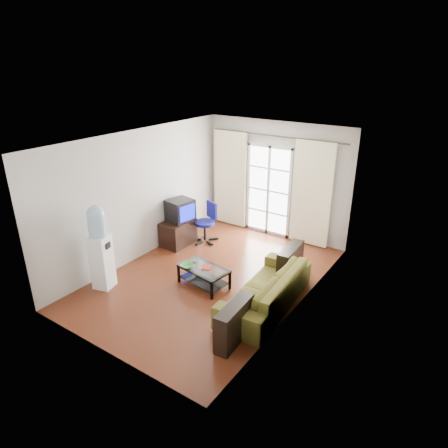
{
  "coord_description": "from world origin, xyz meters",
  "views": [
    {
      "loc": [
        4.03,
        -5.5,
        4.0
      ],
      "look_at": [
        0.06,
        0.35,
        1.03
      ],
      "focal_mm": 32.0,
      "sensor_mm": 36.0,
      "label": 1
    }
  ],
  "objects_px": {
    "sofa": "(266,288)",
    "crt_tv": "(180,210)",
    "coffee_table": "(204,274)",
    "task_chair": "(206,230)",
    "tv_stand": "(178,233)",
    "water_cooler": "(100,246)"
  },
  "relations": [
    {
      "from": "sofa",
      "to": "tv_stand",
      "type": "relative_size",
      "value": 2.9
    },
    {
      "from": "tv_stand",
      "to": "task_chair",
      "type": "height_order",
      "value": "task_chair"
    },
    {
      "from": "sofa",
      "to": "task_chair",
      "type": "xyz_separation_m",
      "value": [
        -2.41,
        1.52,
        -0.05
      ]
    },
    {
      "from": "sofa",
      "to": "crt_tv",
      "type": "bearing_deg",
      "value": -115.11
    },
    {
      "from": "coffee_table",
      "to": "task_chair",
      "type": "xyz_separation_m",
      "value": [
        -1.15,
        1.61,
        0.03
      ]
    },
    {
      "from": "crt_tv",
      "to": "coffee_table",
      "type": "bearing_deg",
      "value": -27.22
    },
    {
      "from": "sofa",
      "to": "crt_tv",
      "type": "distance_m",
      "value": 3.08
    },
    {
      "from": "water_cooler",
      "to": "sofa",
      "type": "bearing_deg",
      "value": 7.01
    },
    {
      "from": "crt_tv",
      "to": "task_chair",
      "type": "relative_size",
      "value": 0.65
    },
    {
      "from": "sofa",
      "to": "water_cooler",
      "type": "xyz_separation_m",
      "value": [
        -2.79,
        -1.17,
        0.52
      ]
    },
    {
      "from": "task_chair",
      "to": "water_cooler",
      "type": "bearing_deg",
      "value": -77.36
    },
    {
      "from": "tv_stand",
      "to": "task_chair",
      "type": "relative_size",
      "value": 0.83
    },
    {
      "from": "tv_stand",
      "to": "crt_tv",
      "type": "bearing_deg",
      "value": 90.19
    },
    {
      "from": "tv_stand",
      "to": "water_cooler",
      "type": "bearing_deg",
      "value": -88.92
    },
    {
      "from": "tv_stand",
      "to": "water_cooler",
      "type": "xyz_separation_m",
      "value": [
        0.04,
        -2.2,
        0.56
      ]
    },
    {
      "from": "tv_stand",
      "to": "water_cooler",
      "type": "relative_size",
      "value": 0.48
    },
    {
      "from": "sofa",
      "to": "task_chair",
      "type": "relative_size",
      "value": 2.41
    },
    {
      "from": "coffee_table",
      "to": "crt_tv",
      "type": "xyz_separation_m",
      "value": [
        -1.57,
        1.21,
        0.57
      ]
    },
    {
      "from": "tv_stand",
      "to": "crt_tv",
      "type": "relative_size",
      "value": 1.28
    },
    {
      "from": "sofa",
      "to": "coffee_table",
      "type": "relative_size",
      "value": 2.24
    },
    {
      "from": "task_chair",
      "to": "water_cooler",
      "type": "distance_m",
      "value": 2.77
    },
    {
      "from": "crt_tv",
      "to": "task_chair",
      "type": "distance_m",
      "value": 0.8
    }
  ]
}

